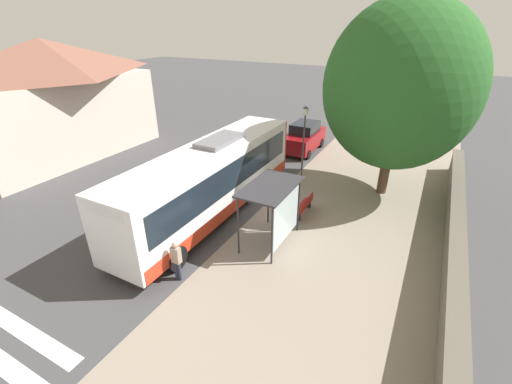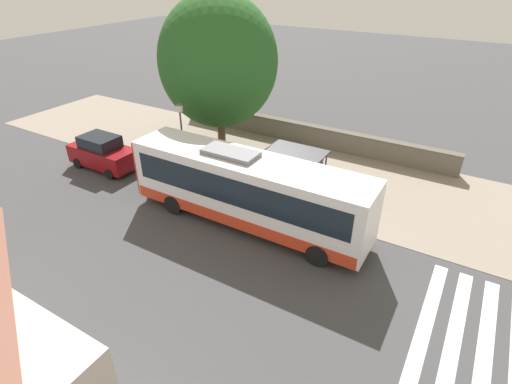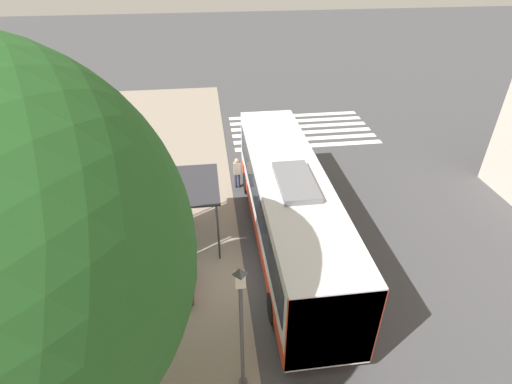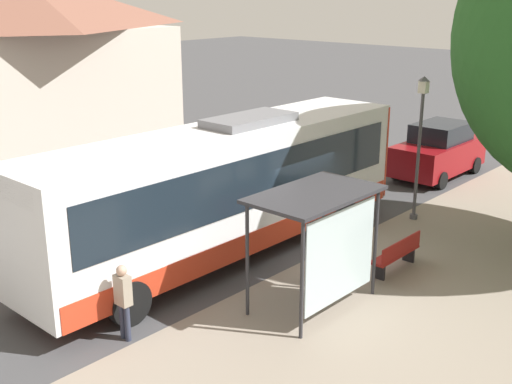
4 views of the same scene
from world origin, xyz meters
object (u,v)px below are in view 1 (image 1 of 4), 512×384
Objects in this scene: street_lamp_near at (304,138)px; parked_car_behind_bus at (304,137)px; shade_tree at (400,87)px; pedestrian at (176,258)px; bus at (211,179)px; bus_shelter at (274,197)px; bench at (304,206)px.

parked_car_behind_bus is (1.75, -4.93, -1.63)m from street_lamp_near.
shade_tree reaches higher than street_lamp_near.
shade_tree is (-4.54, -0.53, 3.08)m from street_lamp_near.
pedestrian is at bearing 64.07° from shade_tree.
bus is 2.68× the size of street_lamp_near.
bus_shelter is at bearing 104.72° from parked_car_behind_bus.
shade_tree is at bearing -173.31° from street_lamp_near.
bus is at bearing 26.99° from bench.
parked_car_behind_bus is (0.97, -15.33, 0.03)m from pedestrian.
bus is 6.31m from street_lamp_near.
shade_tree is at bearing -137.53° from bus.
bus_shelter is 12.02m from parked_car_behind_bus.
bus is 1.21× the size of shade_tree.
shade_tree reaches higher than pedestrian.
bench is 7.38m from shade_tree.
bench is (-3.97, -2.02, -1.41)m from bus.
pedestrian is 7.06m from bench.
pedestrian is 10.56m from street_lamp_near.
shade_tree is at bearing -124.35° from bench.
bus_shelter reaches higher than pedestrian.
bus is at bearing 86.66° from parked_car_behind_bus.
shade_tree is (-5.32, -10.93, 4.74)m from pedestrian.
bus_shelter is at bearing 83.86° from bench.
bench is 4.62m from street_lamp_near.
street_lamp_near is at bearing -79.02° from bus_shelter.
bench is at bearing -96.14° from bus_shelter.
shade_tree is at bearing -114.40° from bus_shelter.
street_lamp_near is (-2.38, -5.80, 0.73)m from bus.
bus is 4.96m from pedestrian.
parked_car_behind_bus reaches higher than pedestrian.
bus is 10.12m from shade_tree.
pedestrian is at bearing 61.25° from bus_shelter.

